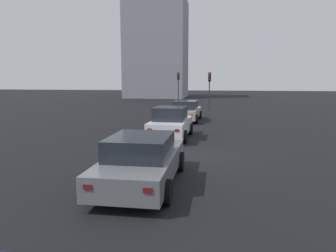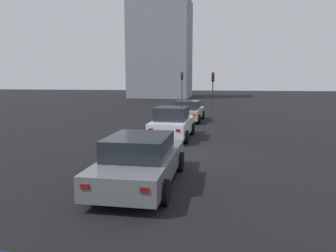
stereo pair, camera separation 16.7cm
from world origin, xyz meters
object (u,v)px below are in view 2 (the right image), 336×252
traffic_light_near_left (213,83)px  traffic_light_near_right (182,81)px  car_white_right_second (172,123)px  car_grey_right_third (141,160)px  car_beige_right_lead (188,111)px

traffic_light_near_left → traffic_light_near_right: traffic_light_near_right is taller
car_white_right_second → traffic_light_near_right: 23.37m
car_white_right_second → traffic_light_near_right: traffic_light_near_right is taller
traffic_light_near_right → car_white_right_second: bearing=7.3°
traffic_light_near_left → car_grey_right_third: bearing=-8.2°
car_white_right_second → car_grey_right_third: 7.37m
car_grey_right_third → traffic_light_near_left: 23.30m
car_beige_right_lead → traffic_light_near_left: size_ratio=1.23×
car_white_right_second → car_grey_right_third: (-7.37, -0.27, -0.07)m
car_grey_right_third → traffic_light_near_right: 30.71m
car_grey_right_third → traffic_light_near_left: traffic_light_near_left is taller
car_beige_right_lead → traffic_light_near_left: traffic_light_near_left is taller
car_white_right_second → traffic_light_near_left: (15.82, -1.51, 1.93)m
car_grey_right_third → traffic_light_near_right: (30.50, 2.83, 2.13)m
car_beige_right_lead → traffic_light_near_left: 8.99m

